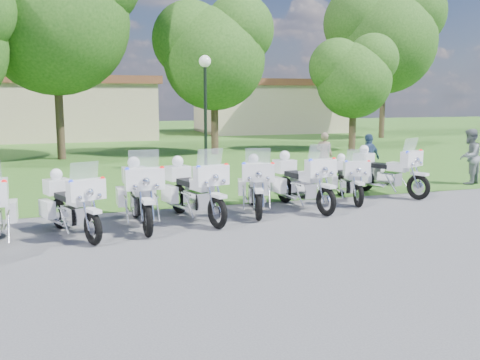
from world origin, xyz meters
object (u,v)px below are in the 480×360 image
object	(u,v)px
motorcycle_4	(255,184)
bystander_c	(369,159)
motorcycle_7	(386,170)
bystander_a	(324,155)
motorcycle_1	(71,203)
lamp_post	(205,85)
bystander_b	(469,157)
motorcycle_5	(301,180)
motorcycle_2	(139,192)
motorcycle_3	(194,189)
motorcycle_6	(348,178)

from	to	relation	value
motorcycle_4	bystander_c	distance (m)	5.54
motorcycle_7	bystander_a	distance (m)	3.41
motorcycle_1	lamp_post	world-z (taller)	lamp_post
motorcycle_4	motorcycle_7	size ratio (longest dim) A/B	1.02
motorcycle_7	bystander_b	size ratio (longest dim) A/B	1.32
motorcycle_5	bystander_c	xyz separation A→B (m)	(3.59, 2.67, 0.11)
motorcycle_2	motorcycle_5	size ratio (longest dim) A/B	1.04
motorcycle_2	lamp_post	bearing A→B (deg)	-114.90
motorcycle_3	motorcycle_5	distance (m)	2.92
bystander_c	lamp_post	bearing A→B (deg)	-65.86
motorcycle_2	motorcycle_1	bearing A→B (deg)	16.61
motorcycle_1	motorcycle_2	world-z (taller)	motorcycle_2
lamp_post	bystander_a	xyz separation A→B (m)	(3.51, -2.78, -2.45)
motorcycle_1	bystander_b	bearing A→B (deg)	170.62
motorcycle_3	motorcycle_2	bearing A→B (deg)	-7.56
motorcycle_7	motorcycle_3	bearing A→B (deg)	-10.41
bystander_b	lamp_post	bearing A→B (deg)	-66.24
motorcycle_6	motorcycle_7	size ratio (longest dim) A/B	0.92
motorcycle_4	motorcycle_1	bearing A→B (deg)	28.30
motorcycle_1	bystander_a	xyz separation A→B (m)	(8.44, 5.38, 0.13)
motorcycle_3	motorcycle_4	world-z (taller)	motorcycle_3
lamp_post	motorcycle_1	bearing A→B (deg)	-121.12
motorcycle_1	motorcycle_2	bearing A→B (deg)	175.24
motorcycle_5	lamp_post	world-z (taller)	lamp_post
motorcycle_2	motorcycle_6	world-z (taller)	motorcycle_2
motorcycle_2	bystander_b	bearing A→B (deg)	-168.63
motorcycle_4	bystander_c	world-z (taller)	motorcycle_4
bystander_a	bystander_b	world-z (taller)	bystander_b
motorcycle_3	bystander_a	bearing A→B (deg)	-155.40
motorcycle_1	bystander_a	distance (m)	10.01
motorcycle_4	bystander_c	xyz separation A→B (m)	(4.83, 2.70, 0.13)
motorcycle_5	motorcycle_6	world-z (taller)	motorcycle_5
motorcycle_7	motorcycle_4	bearing A→B (deg)	-10.49
motorcycle_6	motorcycle_7	bearing A→B (deg)	-150.98
motorcycle_6	bystander_b	size ratio (longest dim) A/B	1.22
motorcycle_2	motorcycle_6	xyz separation A→B (m)	(5.78, 1.08, -0.11)
motorcycle_1	bystander_c	distance (m)	9.90
motorcycle_4	bystander_a	distance (m)	6.00
motorcycle_3	bystander_c	bearing A→B (deg)	-169.63
motorcycle_2	motorcycle_6	distance (m)	5.88
motorcycle_3	bystander_a	xyz separation A→B (m)	(5.74, 4.77, 0.08)
motorcycle_4	bystander_c	bearing A→B (deg)	-135.35
motorcycle_1	motorcycle_6	world-z (taller)	motorcycle_1
motorcycle_3	motorcycle_4	xyz separation A→B (m)	(1.65, 0.38, -0.03)
motorcycle_2	bystander_b	distance (m)	11.09
motorcycle_5	motorcycle_1	bearing A→B (deg)	0.58
motorcycle_4	bystander_a	bearing A→B (deg)	-117.62
motorcycle_1	motorcycle_4	bearing A→B (deg)	170.93
motorcycle_3	bystander_a	world-z (taller)	motorcycle_3
motorcycle_1	bystander_b	xyz separation A→B (m)	(12.28, 2.74, 0.23)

